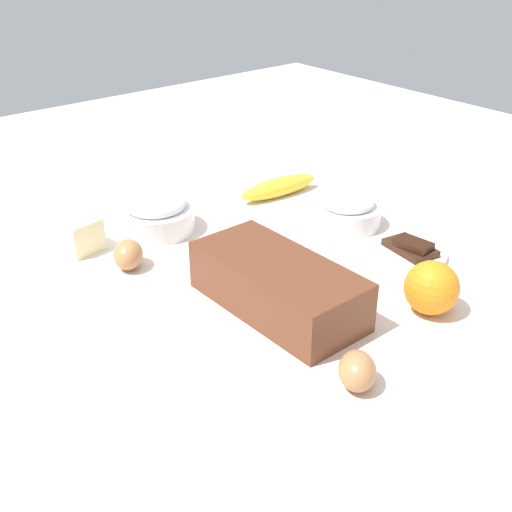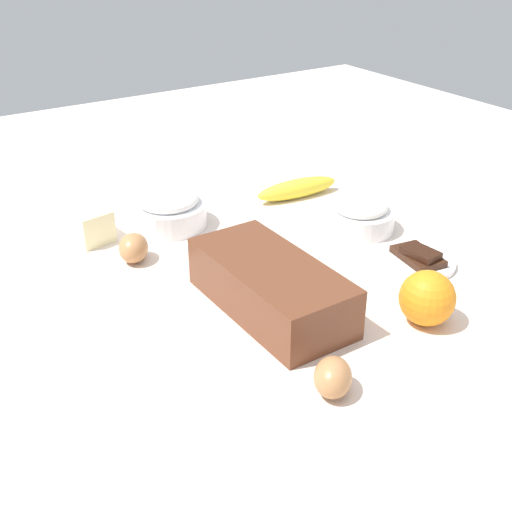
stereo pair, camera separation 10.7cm
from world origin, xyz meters
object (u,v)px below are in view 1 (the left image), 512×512
object	(u,v)px
banana	(279,187)
egg_beside_bowl	(357,371)
orange_fruit	(432,288)
butter_block	(75,233)
sugar_bowl	(156,213)
flour_bowl	(347,210)
chocolate_plate	(410,251)
loaf_pan	(278,284)
egg_near_butter	(128,255)

from	to	relation	value
banana	egg_beside_bowl	distance (m)	0.63
orange_fruit	butter_block	world-z (taller)	orange_fruit
sugar_bowl	banana	bearing A→B (deg)	85.70
banana	sugar_bowl	bearing A→B (deg)	-94.30
flour_bowl	egg_beside_bowl	distance (m)	0.49
flour_bowl	butter_block	xyz separation A→B (m)	(-0.24, -0.45, -0.00)
flour_bowl	chocolate_plate	bearing A→B (deg)	-3.13
butter_block	banana	bearing A→B (deg)	83.13
chocolate_plate	egg_beside_bowl	bearing A→B (deg)	-61.58
loaf_pan	sugar_bowl	world-z (taller)	loaf_pan
egg_near_butter	banana	bearing A→B (deg)	100.24
egg_near_butter	egg_beside_bowl	size ratio (longest dim) A/B	1.01
loaf_pan	sugar_bowl	distance (m)	0.35
sugar_bowl	butter_block	size ratio (longest dim) A/B	1.61
loaf_pan	egg_beside_bowl	xyz separation A→B (m)	(0.20, -0.04, -0.02)
loaf_pan	orange_fruit	xyz separation A→B (m)	(0.15, 0.17, -0.00)
banana	chocolate_plate	bearing A→B (deg)	-0.29
butter_block	loaf_pan	bearing A→B (deg)	21.07
banana	orange_fruit	xyz separation A→B (m)	(0.48, -0.12, 0.02)
orange_fruit	egg_near_butter	bearing A→B (deg)	-145.35
banana	egg_beside_bowl	xyz separation A→B (m)	(0.53, -0.34, 0.00)
flour_bowl	sugar_bowl	distance (m)	0.37
orange_fruit	butter_block	size ratio (longest dim) A/B	0.92
banana	chocolate_plate	size ratio (longest dim) A/B	1.46
flour_bowl	sugar_bowl	bearing A→B (deg)	-125.59
banana	orange_fruit	world-z (taller)	orange_fruit
flour_bowl	orange_fruit	size ratio (longest dim) A/B	1.58
butter_block	egg_beside_bowl	xyz separation A→B (m)	(0.59, 0.10, -0.01)
banana	orange_fruit	distance (m)	0.50
sugar_bowl	butter_block	xyz separation A→B (m)	(-0.03, -0.15, -0.01)
flour_bowl	banana	world-z (taller)	flour_bowl
loaf_pan	egg_near_butter	size ratio (longest dim) A/B	4.42
flour_bowl	egg_near_butter	world-z (taller)	flour_bowl
orange_fruit	banana	bearing A→B (deg)	166.00
chocolate_plate	loaf_pan	bearing A→B (deg)	-94.63
butter_block	sugar_bowl	bearing A→B (deg)	78.24
sugar_bowl	chocolate_plate	size ratio (longest dim) A/B	1.12
orange_fruit	chocolate_plate	bearing A→B (deg)	137.77
butter_block	egg_near_butter	xyz separation A→B (m)	(0.13, 0.04, -0.00)
banana	orange_fruit	bearing A→B (deg)	-14.00
loaf_pan	egg_beside_bowl	bearing A→B (deg)	-12.58
loaf_pan	butter_block	size ratio (longest dim) A/B	3.12
sugar_bowl	orange_fruit	size ratio (longest dim) A/B	1.75
flour_bowl	butter_block	size ratio (longest dim) A/B	1.46
sugar_bowl	egg_beside_bowl	size ratio (longest dim) A/B	2.31
banana	butter_block	world-z (taller)	butter_block
chocolate_plate	butter_block	bearing A→B (deg)	-132.84
egg_beside_bowl	chocolate_plate	distance (m)	0.38
orange_fruit	chocolate_plate	size ratio (longest dim) A/B	0.64
butter_block	orange_fruit	bearing A→B (deg)	30.71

